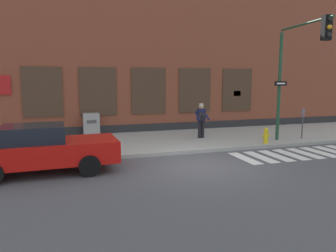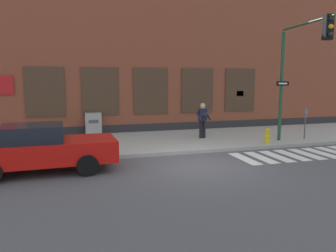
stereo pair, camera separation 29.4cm
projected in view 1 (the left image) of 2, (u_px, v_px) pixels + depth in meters
name	position (u px, v px, depth m)	size (l,w,h in m)	color
ground_plane	(199.00, 165.00, 11.25)	(160.00, 160.00, 0.00)	#4C4C51
sidewalk	(163.00, 141.00, 15.30)	(28.00, 5.24, 0.14)	#9E9E99
building_backdrop	(140.00, 54.00, 19.04)	(28.00, 4.06, 8.74)	brown
crosswalk	(298.00, 154.00, 12.94)	(5.20, 1.90, 0.01)	silver
red_car	(41.00, 149.00, 10.23)	(4.66, 2.09, 1.53)	red
busker	(201.00, 118.00, 15.55)	(0.72, 0.53, 1.65)	black
traffic_light	(297.00, 61.00, 13.45)	(0.82, 3.44, 5.04)	#1E472D
parking_meter	(303.00, 119.00, 15.41)	(0.13, 0.11, 1.44)	#47474C
utility_box	(91.00, 124.00, 16.33)	(0.79, 0.60, 1.12)	#9E9E9E
fire_hydrant	(266.00, 136.00, 14.32)	(0.38, 0.20, 0.70)	gold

